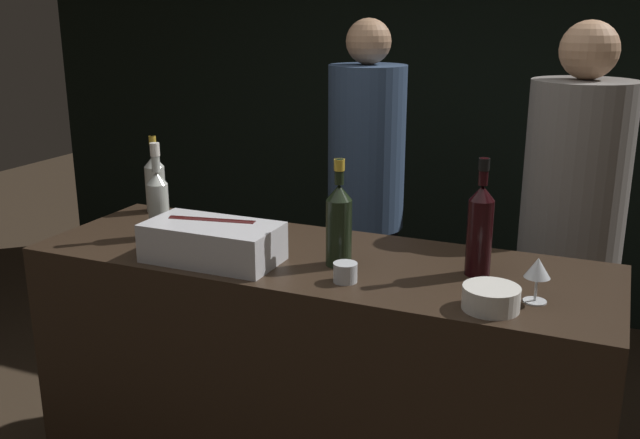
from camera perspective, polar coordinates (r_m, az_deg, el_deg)
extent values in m
cube|color=black|center=(4.60, 12.01, 10.01)|extent=(6.40, 0.06, 2.80)
cube|color=#2D2116|center=(2.61, -0.28, -14.46)|extent=(1.93, 0.64, 1.10)
cube|color=silver|center=(2.34, -8.59, -1.80)|extent=(0.44, 0.23, 0.13)
cylinder|color=#380F0F|center=(2.28, -8.02, -1.48)|extent=(0.29, 0.09, 0.06)
cylinder|color=#380F0F|center=(2.37, -8.61, -0.76)|extent=(0.30, 0.13, 0.07)
cylinder|color=silver|center=(2.01, 13.52, -6.12)|extent=(0.16, 0.16, 0.07)
cylinder|color=gray|center=(2.00, 13.57, -5.39)|extent=(0.13, 0.13, 0.01)
cylinder|color=silver|center=(2.10, 16.80, -6.27)|extent=(0.07, 0.07, 0.00)
cylinder|color=silver|center=(2.09, 16.88, -5.34)|extent=(0.01, 0.01, 0.07)
cone|color=silver|center=(2.07, 17.03, -3.70)|extent=(0.07, 0.07, 0.06)
cylinder|color=silver|center=(2.15, 2.04, -4.25)|extent=(0.07, 0.07, 0.06)
sphere|color=#F9D67F|center=(2.15, 2.04, -4.17)|extent=(0.03, 0.03, 0.03)
cylinder|color=#B2B7AD|center=(2.96, -13.01, 2.39)|extent=(0.08, 0.08, 0.18)
cone|color=#B2B7AD|center=(2.93, -13.16, 4.59)|extent=(0.08, 0.08, 0.05)
cylinder|color=#B2B7AD|center=(2.92, -13.24, 5.78)|extent=(0.02, 0.02, 0.08)
cylinder|color=gold|center=(2.92, -13.27, 6.19)|extent=(0.03, 0.03, 0.03)
cylinder|color=black|center=(2.26, 1.52, -1.06)|extent=(0.08, 0.08, 0.22)
cone|color=black|center=(2.23, 1.54, 2.20)|extent=(0.08, 0.08, 0.05)
cylinder|color=black|center=(2.21, 1.56, 3.83)|extent=(0.03, 0.03, 0.08)
cylinder|color=gold|center=(2.21, 1.56, 4.39)|extent=(0.03, 0.03, 0.04)
cylinder|color=#B2B7AD|center=(2.61, -12.77, 0.69)|extent=(0.07, 0.07, 0.20)
cone|color=#B2B7AD|center=(2.58, -12.94, 3.27)|extent=(0.07, 0.07, 0.04)
cylinder|color=#B2B7AD|center=(2.56, -13.04, 4.87)|extent=(0.03, 0.03, 0.10)
cylinder|color=white|center=(2.56, -13.08, 5.48)|extent=(0.03, 0.03, 0.05)
cylinder|color=black|center=(2.23, 12.62, -1.44)|extent=(0.08, 0.08, 0.24)
cone|color=black|center=(2.19, 12.85, 2.10)|extent=(0.08, 0.08, 0.05)
cylinder|color=black|center=(2.18, 12.96, 3.75)|extent=(0.03, 0.03, 0.08)
cylinder|color=black|center=(2.17, 13.00, 4.33)|extent=(0.03, 0.03, 0.04)
cube|color=black|center=(3.13, 18.26, -12.19)|extent=(0.29, 0.21, 0.87)
cylinder|color=slate|center=(2.84, 19.74, 2.60)|extent=(0.38, 0.38, 0.78)
sphere|color=tan|center=(2.77, 20.74, 12.57)|extent=(0.21, 0.21, 0.21)
cube|color=black|center=(3.67, 3.51, -6.96)|extent=(0.28, 0.20, 0.86)
cylinder|color=#334766|center=(3.43, 3.75, 5.75)|extent=(0.37, 0.37, 0.78)
sphere|color=tan|center=(3.37, 3.91, 14.03)|extent=(0.21, 0.21, 0.21)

